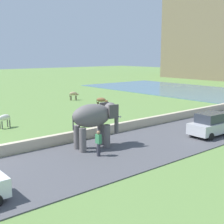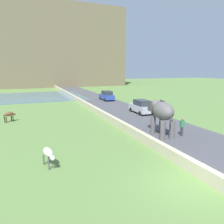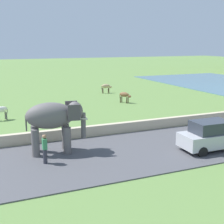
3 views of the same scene
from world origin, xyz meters
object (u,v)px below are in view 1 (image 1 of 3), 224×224
Objects in this scene: cow_tan at (74,94)px; cow_brown at (102,100)px; elephant at (95,118)px; person_beside_elephant at (99,143)px; car_silver at (212,124)px; cow_white at (4,118)px.

cow_tan is 1.07× the size of cow_brown.
elephant is 2.69× the size of cow_brown.
elephant reaches higher than person_beside_elephant.
elephant is at bearing -109.80° from car_silver.
person_beside_elephant is at bearing -99.50° from car_silver.
elephant is 2.11m from person_beside_elephant.
car_silver is at bearing 41.18° from cow_white.
elephant reaches higher than cow_tan.
car_silver is at bearing 70.20° from elephant.
car_silver is 15.67m from cow_brown.
cow_white is at bearing -138.82° from car_silver.
cow_brown is (-13.99, 11.15, -0.04)m from person_beside_elephant.
car_silver is at bearing -5.71° from cow_tan.
elephant is 2.50× the size of cow_white.
cow_tan is at bearing 174.29° from car_silver.
elephant is 22.30m from cow_tan.
cow_brown is at bearing 140.52° from elephant.
car_silver is at bearing 80.50° from person_beside_elephant.
cow_tan is (-19.41, 10.91, -1.20)m from elephant.
cow_brown is (6.94, -0.64, 0.00)m from cow_tan.
person_beside_elephant is 9.67m from car_silver.
car_silver reaches higher than cow_tan.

